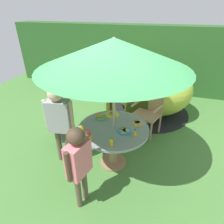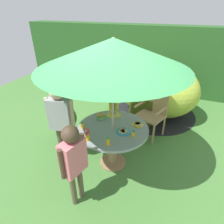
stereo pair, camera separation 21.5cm
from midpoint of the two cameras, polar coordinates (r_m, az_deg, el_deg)
name	(u,v)px [view 1 (the left image)]	position (r m, az deg, el deg)	size (l,w,h in m)	color
ground_plane	(113,163)	(3.50, -1.42, -15.08)	(10.00, 10.00, 0.02)	#477A38
hedge_backdrop	(147,58)	(6.33, 9.47, 15.66)	(9.00, 0.70, 1.97)	#285623
garden_table	(113,136)	(3.12, -1.55, -7.23)	(1.14, 1.14, 0.75)	#93704C
patio_umbrella	(114,54)	(2.56, -1.96, 17.20)	(2.08, 2.08, 2.10)	#B7AD8C
wooden_chair	(149,109)	(4.01, 9.51, 0.78)	(0.64, 0.61, 0.97)	tan
dome_tent	(150,87)	(4.81, 10.17, 7.35)	(2.55, 2.55, 1.38)	#B2C63F
potted_plant	(60,122)	(3.93, -16.95, -2.88)	(0.54, 0.54, 0.73)	#595960
child_in_yellow_shirt	(111,100)	(3.74, -2.07, 3.73)	(0.29, 0.42, 1.30)	#3F3F47
child_in_grey_shirt	(59,116)	(3.16, -17.60, -1.24)	(0.47, 0.27, 1.42)	brown
child_in_pink_shirt	(78,159)	(2.44, -12.70, -13.78)	(0.25, 0.42, 1.26)	brown
snack_bowl	(100,117)	(3.24, -5.63, -1.44)	(0.15, 0.15, 0.09)	#66B259
plate_center_front	(124,131)	(2.92, 1.57, -5.77)	(0.22, 0.22, 0.03)	#338CD8
plate_far_right	(137,123)	(3.12, 5.74, -3.36)	(0.18, 0.18, 0.03)	yellow
plate_center_back	(112,114)	(3.36, -1.71, -0.74)	(0.25, 0.25, 0.03)	yellow
juice_bottle_near_left	(135,133)	(2.84, 4.80, -6.24)	(0.05, 0.05, 0.10)	yellow
juice_bottle_near_right	(90,138)	(2.74, -9.04, -7.90)	(0.06, 0.06, 0.11)	yellow
juice_bottle_far_left	(111,142)	(2.63, -2.55, -8.99)	(0.05, 0.05, 0.13)	yellow
juice_bottle_mid_left	(83,127)	(3.00, -10.85, -4.44)	(0.05, 0.05, 0.11)	yellow
cup_near	(88,132)	(2.91, -9.31, -5.91)	(0.06, 0.06, 0.06)	#E04C47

